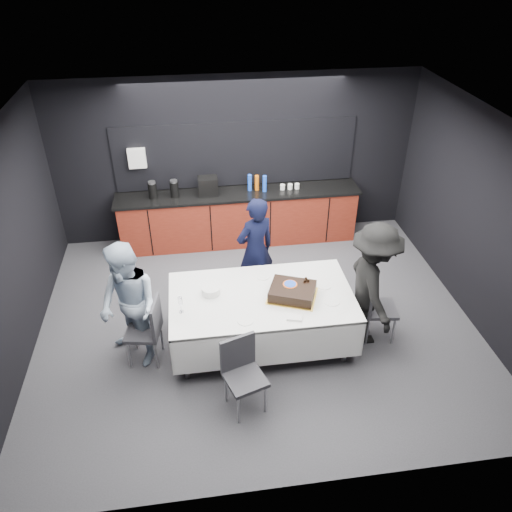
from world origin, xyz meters
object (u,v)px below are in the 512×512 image
(plate_stack, at_px, (211,290))
(person_right, at_px, (372,285))
(chair_right, at_px, (375,304))
(person_left, at_px, (129,306))
(chair_near, at_px, (242,369))
(person_center, at_px, (255,250))
(party_table, at_px, (261,304))
(cake_assembly, at_px, (292,292))
(champagne_flute, at_px, (180,302))
(chair_left, at_px, (149,327))

(plate_stack, xyz_separation_m, person_right, (2.03, -0.22, 0.04))
(chair_right, height_order, person_left, person_left)
(chair_near, bearing_deg, person_center, 77.71)
(party_table, height_order, cake_assembly, cake_assembly)
(champagne_flute, relative_size, person_center, 0.14)
(party_table, height_order, champagne_flute, champagne_flute)
(chair_left, bearing_deg, chair_right, 0.64)
(chair_near, relative_size, person_right, 0.53)
(party_table, xyz_separation_m, person_right, (1.41, -0.09, 0.23))
(party_table, xyz_separation_m, chair_left, (-1.43, -0.11, -0.11))
(cake_assembly, height_order, chair_near, cake_assembly)
(chair_near, bearing_deg, champagne_flute, 128.88)
(chair_left, distance_m, chair_near, 1.37)
(chair_left, xyz_separation_m, chair_near, (1.06, -0.86, 0.00))
(chair_near, height_order, person_center, person_center)
(champagne_flute, xyz_separation_m, chair_near, (0.64, -0.80, -0.40))
(chair_right, xyz_separation_m, person_right, (-0.09, -0.02, 0.33))
(champagne_flute, distance_m, person_center, 1.58)
(chair_left, bearing_deg, person_left, 166.01)
(champagne_flute, bearing_deg, chair_near, -51.12)
(chair_right, distance_m, person_right, 0.34)
(plate_stack, bearing_deg, person_center, 50.96)
(plate_stack, height_order, chair_left, chair_left)
(party_table, xyz_separation_m, chair_right, (1.49, -0.08, -0.11))
(chair_near, bearing_deg, plate_stack, 103.38)
(cake_assembly, relative_size, person_right, 0.42)
(party_table, relative_size, plate_stack, 9.86)
(plate_stack, relative_size, person_center, 0.14)
(chair_left, height_order, person_center, person_center)
(person_left, bearing_deg, chair_near, 16.11)
(cake_assembly, xyz_separation_m, chair_near, (-0.75, -0.91, -0.32))
(cake_assembly, xyz_separation_m, plate_stack, (-1.01, 0.20, -0.02))
(party_table, relative_size, person_right, 1.34)
(party_table, distance_m, person_left, 1.64)
(person_left, bearing_deg, chair_right, 51.63)
(person_center, bearing_deg, person_right, 117.67)
(chair_right, relative_size, person_center, 0.56)
(person_center, xyz_separation_m, person_right, (1.35, -1.07, 0.05))
(person_right, bearing_deg, chair_right, -80.02)
(chair_near, relative_size, person_center, 0.56)
(chair_left, xyz_separation_m, person_right, (2.83, 0.02, 0.33))
(person_center, bearing_deg, cake_assembly, 83.29)
(cake_assembly, distance_m, person_center, 1.09)
(cake_assembly, height_order, person_center, person_center)
(cake_assembly, height_order, person_right, person_right)
(plate_stack, distance_m, chair_left, 0.89)
(person_left, xyz_separation_m, person_right, (3.03, -0.03, 0.02))
(plate_stack, xyz_separation_m, chair_near, (0.26, -1.10, -0.30))
(cake_assembly, bearing_deg, chair_left, -178.58)
(cake_assembly, distance_m, chair_left, 1.84)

